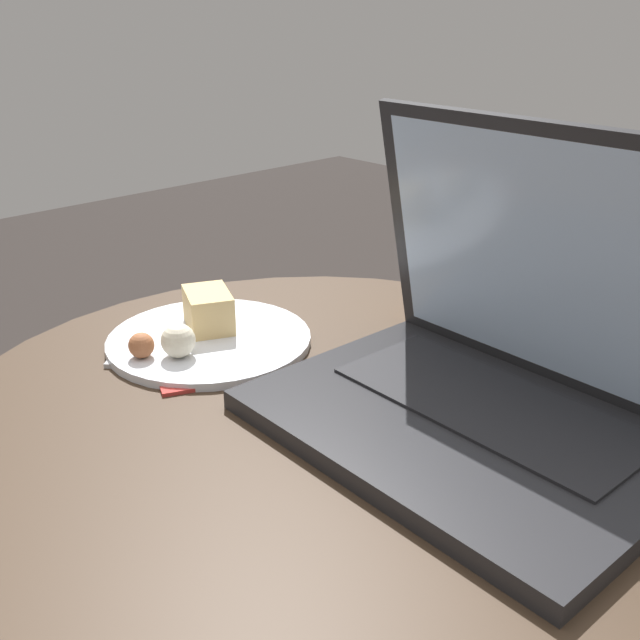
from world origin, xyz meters
The scene contains 6 objects.
table centered at (0.00, 0.00, 0.43)m, with size 0.72×0.72×0.58m.
napkin centered at (-0.16, -0.02, 0.58)m, with size 0.18×0.16×0.00m.
laptop centered at (0.13, 0.09, 0.63)m, with size 0.37×0.27×0.26m.
beer_glass centered at (-0.05, 0.23, 0.68)m, with size 0.06×0.06×0.19m.
snack_plate centered at (-0.18, 0.01, 0.59)m, with size 0.22×0.22×0.05m.
fork centered at (-0.13, -0.03, 0.58)m, with size 0.15×0.13×0.00m.
Camera 1 is at (0.45, -0.42, 0.93)m, focal length 42.00 mm.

